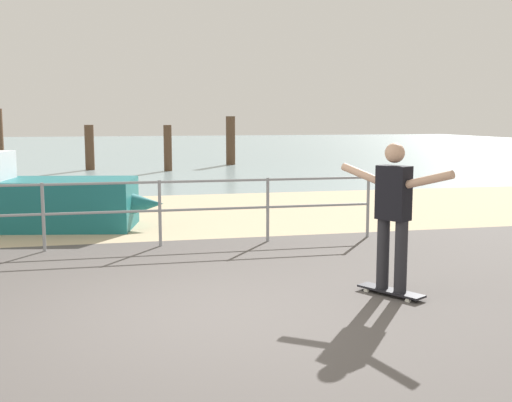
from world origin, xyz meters
TOP-DOWN VIEW (x-y plane):
  - ground_plane at (0.00, -1.00)m, footprint 24.00×10.00m
  - beach_strip at (0.00, 7.00)m, footprint 24.00×6.00m
  - sea_surface at (0.00, 35.00)m, footprint 72.00×50.00m
  - railing_fence at (-1.72, 3.60)m, footprint 10.35×0.05m
  - sailboat at (-2.35, 5.81)m, footprint 5.07×2.22m
  - skateboard at (2.31, 0.25)m, footprint 0.57×0.79m
  - skateboarder at (2.31, 0.25)m, footprint 0.80×1.30m
  - groyne_post_2 at (-1.46, 18.53)m, footprint 0.34×0.34m
  - groyne_post_3 at (1.35, 17.42)m, footprint 0.30×0.30m
  - groyne_post_4 at (4.17, 19.93)m, footprint 0.38×0.38m

SIDE VIEW (x-z plane):
  - ground_plane at x=0.00m, z-range -0.02..0.02m
  - beach_strip at x=0.00m, z-range -0.02..0.02m
  - sea_surface at x=0.00m, z-range -0.02..0.02m
  - skateboard at x=2.31m, z-range 0.03..0.11m
  - sailboat at x=-2.35m, z-range -2.17..3.22m
  - railing_fence at x=-1.72m, z-range 0.18..1.23m
  - groyne_post_2 at x=-1.46m, z-range 0.00..1.70m
  - groyne_post_3 at x=1.35m, z-range 0.00..1.70m
  - groyne_post_4 at x=4.17m, z-range 0.00..2.02m
  - skateboarder at x=2.31m, z-range 0.19..1.84m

